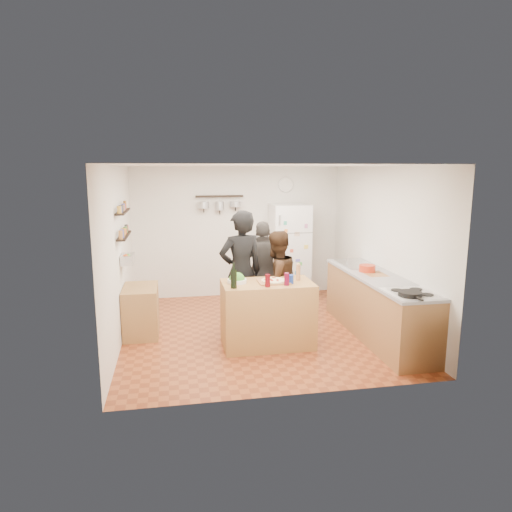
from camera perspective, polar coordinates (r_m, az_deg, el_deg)
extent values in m
plane|color=brown|center=(7.14, 0.15, -9.25)|extent=(4.20, 4.20, 0.00)
plane|color=white|center=(6.71, 0.16, 11.24)|extent=(4.20, 4.20, 0.00)
plane|color=silver|center=(8.86, -2.33, 3.01)|extent=(4.00, 0.00, 4.00)
plane|color=silver|center=(6.75, -16.79, 0.11)|extent=(0.00, 4.20, 4.20)
plane|color=silver|center=(7.44, 15.48, 1.13)|extent=(0.00, 4.20, 4.20)
cube|color=#A7733D|center=(6.43, 1.44, -7.25)|extent=(1.25, 0.72, 0.91)
cube|color=#9C6539|center=(6.30, 2.21, -3.24)|extent=(0.42, 0.34, 0.02)
cylinder|color=beige|center=(6.30, 2.21, -3.07)|extent=(0.34, 0.34, 0.02)
cylinder|color=white|center=(6.28, -2.40, -3.14)|extent=(0.26, 0.26, 0.05)
cylinder|color=black|center=(5.99, -2.80, -2.87)|extent=(0.08, 0.08, 0.25)
cylinder|color=#54070D|center=(6.05, 1.46, -3.10)|extent=(0.07, 0.07, 0.17)
cylinder|color=#53071F|center=(6.15, 3.85, -2.90)|extent=(0.07, 0.07, 0.17)
cylinder|color=#A46E44|center=(6.44, 5.30, -2.17)|extent=(0.06, 0.06, 0.20)
cylinder|color=navy|center=(6.25, 4.38, -2.92)|extent=(0.07, 0.07, 0.12)
imported|color=black|center=(6.85, -1.89, -2.01)|extent=(0.76, 0.59, 1.86)
imported|color=black|center=(6.91, 2.52, -3.23)|extent=(0.94, 0.87, 1.55)
imported|color=#312E2C|center=(7.33, 0.97, -2.04)|extent=(0.99, 0.47, 1.64)
cube|color=#9E7042|center=(7.01, 14.88, -6.14)|extent=(0.63, 2.63, 0.90)
cube|color=white|center=(6.07, 18.89, -4.46)|extent=(0.60, 0.62, 0.02)
cylinder|color=black|center=(5.90, 18.70, -4.51)|extent=(0.28, 0.28, 0.05)
cube|color=silver|center=(7.65, 12.36, -1.03)|extent=(0.50, 0.80, 0.03)
cube|color=#9B6738|center=(7.00, 14.64, -2.26)|extent=(0.30, 0.40, 0.02)
cylinder|color=red|center=(7.11, 13.73, -1.50)|extent=(0.24, 0.24, 0.10)
cube|color=white|center=(8.76, 4.17, 0.58)|extent=(0.70, 0.68, 1.80)
cylinder|color=silver|center=(8.95, 3.75, 8.85)|extent=(0.30, 0.03, 0.30)
cube|color=black|center=(6.90, -16.14, 2.47)|extent=(0.12, 1.00, 0.02)
cube|color=black|center=(6.86, -16.30, 5.36)|extent=(0.12, 1.00, 0.02)
cube|color=silver|center=(6.95, -15.75, -0.37)|extent=(0.18, 0.35, 0.14)
cube|color=#A67A45|center=(7.08, -14.16, -6.65)|extent=(0.50, 0.80, 0.73)
cube|color=black|center=(8.66, -4.58, 7.45)|extent=(0.90, 0.04, 0.04)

